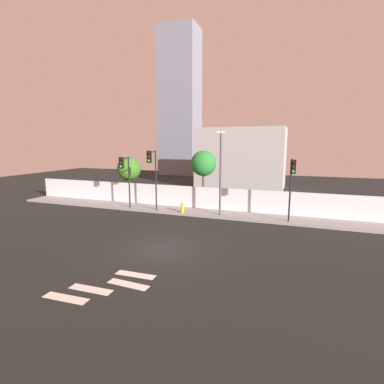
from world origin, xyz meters
TOP-DOWN VIEW (x-y plane):
  - ground_plane at (0.00, 0.00)m, footprint 80.00×80.00m
  - sidewalk at (0.00, 8.20)m, footprint 36.00×2.40m
  - perimeter_wall at (0.00, 9.49)m, footprint 36.00×0.18m
  - crosswalk_marking at (-0.23, -4.53)m, footprint 3.38×3.06m
  - traffic_light_left at (-6.73, 6.95)m, footprint 0.34×1.33m
  - traffic_light_center at (-4.12, 6.81)m, footprint 0.43×1.64m
  - traffic_light_right at (6.20, 6.80)m, footprint 0.37×1.60m
  - street_lamp_curbside at (1.15, 7.53)m, footprint 0.72×1.69m
  - fire_hydrant at (-1.87, 7.42)m, footprint 0.44×0.26m
  - roadside_tree_leftmost at (-8.77, 10.75)m, footprint 2.26×2.26m
  - roadside_tree_midleft at (-1.23, 10.75)m, footprint 2.22×2.22m
  - low_building_distant at (-0.38, 23.49)m, footprint 10.61×6.00m
  - tower_on_skyline at (-13.76, 35.49)m, footprint 6.55×5.00m

SIDE VIEW (x-z plane):
  - ground_plane at x=0.00m, z-range 0.00..0.00m
  - crosswalk_marking at x=-0.23m, z-range 0.00..0.01m
  - sidewalk at x=0.00m, z-range 0.00..0.15m
  - fire_hydrant at x=-1.87m, z-range 0.18..0.98m
  - perimeter_wall at x=0.00m, z-range 0.15..1.95m
  - roadside_tree_leftmost at x=-8.77m, z-range 0.98..5.24m
  - traffic_light_left at x=-6.73m, z-range 1.15..5.47m
  - traffic_light_right at x=6.20m, z-range 1.18..5.57m
  - traffic_light_center at x=-4.12m, z-range 1.27..6.12m
  - low_building_distant at x=-0.38m, z-range 0.00..7.43m
  - roadside_tree_midleft at x=-1.23m, z-range 1.34..6.28m
  - street_lamp_curbside at x=1.15m, z-range 0.73..7.04m
  - tower_on_skyline at x=-13.76m, z-range 0.00..24.90m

